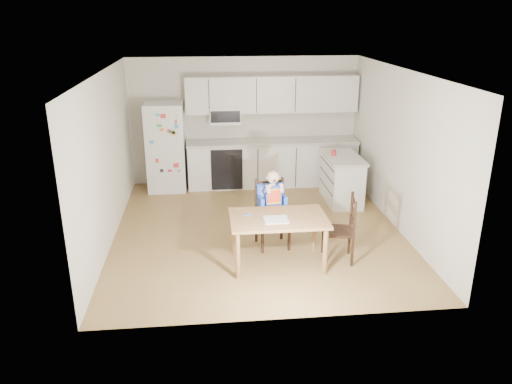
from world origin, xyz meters
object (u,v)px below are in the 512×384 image
Objects in this scene: refrigerator at (166,147)px; kitchen_island at (342,178)px; dining_table at (278,224)px; chair_booster at (272,200)px; chair_side at (345,225)px; red_cup at (334,153)px.

refrigerator reaches higher than kitchen_island.
chair_booster is (-0.01, 0.62, 0.10)m from dining_table.
chair_booster reaches higher than kitchen_island.
kitchen_island is 2.28m from chair_booster.
chair_booster reaches higher than chair_side.
dining_table is at bearing -62.81° from refrigerator.
refrigerator is 3.75m from dining_table.
red_cup reaches higher than chair_side.
kitchen_island is 2.34m from chair_side.
red_cup reaches higher than kitchen_island.
dining_table is (1.71, -3.33, -0.24)m from refrigerator.
refrigerator is 3.40m from kitchen_island.
dining_table is at bearing -78.07° from chair_side.
red_cup is 2.20m from chair_booster.
red_cup is 0.09× the size of chair_booster.
chair_side is (0.94, 0.03, -0.07)m from dining_table.
chair_side is (-0.40, -2.31, -0.38)m from red_cup.
red_cup is at bearing 60.07° from dining_table.
refrigerator is at bearing 162.42° from kitchen_island.
chair_booster reaches higher than dining_table.
kitchen_island is (3.22, -1.02, -0.41)m from refrigerator.
kitchen_island is 0.90× the size of dining_table.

